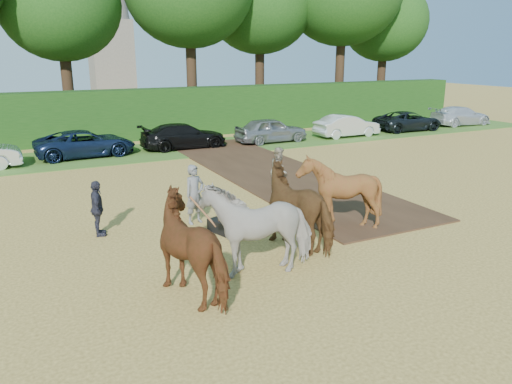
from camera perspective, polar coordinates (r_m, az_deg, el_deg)
ground at (r=15.65m, az=8.96°, el=-3.75°), size 120.00×120.00×0.00m
earth_strip at (r=22.12m, az=1.73°, el=2.29°), size 4.50×17.00×0.05m
grass_verge at (r=27.86m, az=-7.84°, el=4.94°), size 50.00×5.00×0.03m
hedgerow at (r=31.89m, az=-10.58°, el=8.88°), size 46.00×1.60×3.00m
spectator_near at (r=18.77m, az=2.68°, el=2.50°), size 1.06×1.07×1.75m
spectator_far at (r=15.05m, az=-17.68°, el=-1.82°), size 0.53×1.01×1.64m
plough_team at (r=12.95m, az=2.56°, el=-2.56°), size 7.44×6.27×2.23m
parked_cars at (r=28.68m, az=-1.99°, el=6.76°), size 40.89×3.10×1.47m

